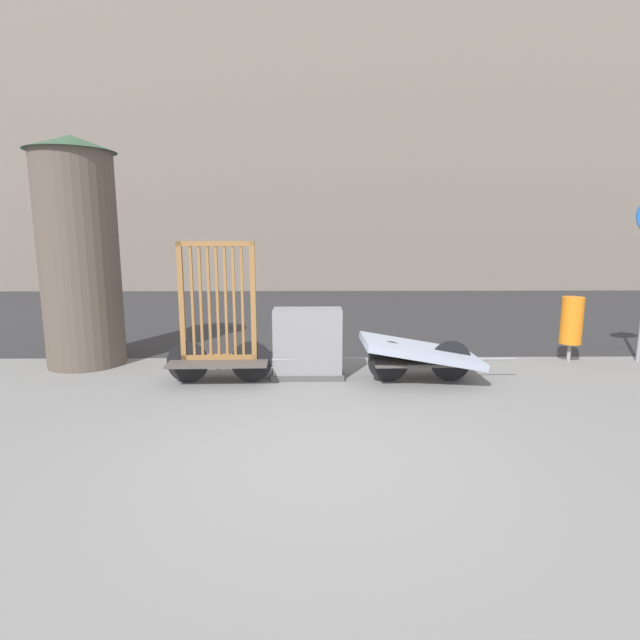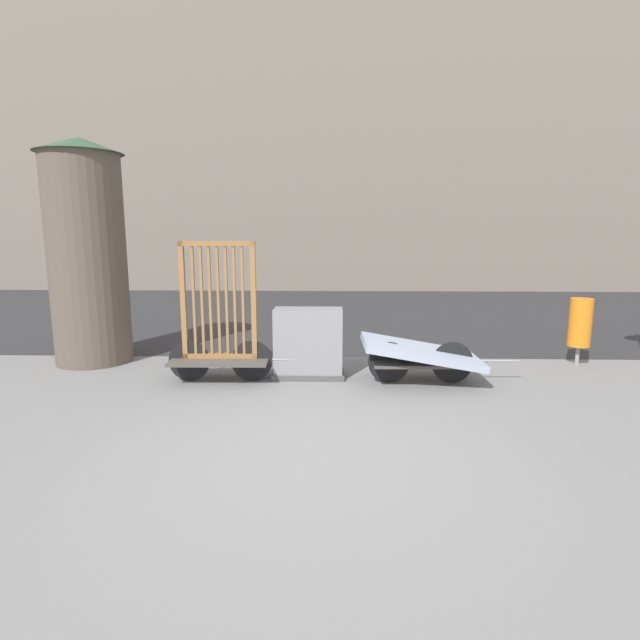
{
  "view_description": "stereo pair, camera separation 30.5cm",
  "coord_description": "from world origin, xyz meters",
  "px_view_note": "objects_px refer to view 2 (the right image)",
  "views": [
    {
      "loc": [
        -0.1,
        -4.41,
        2.11
      ],
      "look_at": [
        0.0,
        2.48,
        0.9
      ],
      "focal_mm": 28.0,
      "sensor_mm": 36.0,
      "label": 1
    },
    {
      "loc": [
        0.21,
        -4.41,
        2.11
      ],
      "look_at": [
        0.0,
        2.48,
        0.9
      ],
      "focal_mm": 28.0,
      "sensor_mm": 36.0,
      "label": 2
    }
  ],
  "objects_px": {
    "bike_cart_with_mattress": "(421,354)",
    "advertising_column": "(87,252)",
    "utility_cabinet": "(308,346)",
    "trash_bin": "(580,323)",
    "bike_cart_with_bedframe": "(220,336)"
  },
  "relations": [
    {
      "from": "bike_cart_with_mattress",
      "to": "utility_cabinet",
      "type": "distance_m",
      "value": 1.62
    },
    {
      "from": "advertising_column",
      "to": "bike_cart_with_bedframe",
      "type": "bearing_deg",
      "value": -23.89
    },
    {
      "from": "bike_cart_with_bedframe",
      "to": "utility_cabinet",
      "type": "distance_m",
      "value": 1.28
    },
    {
      "from": "advertising_column",
      "to": "trash_bin",
      "type": "bearing_deg",
      "value": -0.0
    },
    {
      "from": "bike_cart_with_mattress",
      "to": "trash_bin",
      "type": "xyz_separation_m",
      "value": [
        2.69,
        1.04,
        0.28
      ]
    },
    {
      "from": "bike_cart_with_mattress",
      "to": "utility_cabinet",
      "type": "bearing_deg",
      "value": 170.51
    },
    {
      "from": "trash_bin",
      "to": "advertising_column",
      "type": "bearing_deg",
      "value": 180.0
    },
    {
      "from": "bike_cart_with_mattress",
      "to": "utility_cabinet",
      "type": "xyz_separation_m",
      "value": [
        -1.61,
        0.23,
        0.06
      ]
    },
    {
      "from": "advertising_column",
      "to": "bike_cart_with_mattress",
      "type": "bearing_deg",
      "value": -11.3
    },
    {
      "from": "utility_cabinet",
      "to": "trash_bin",
      "type": "xyz_separation_m",
      "value": [
        4.29,
        0.81,
        0.22
      ]
    },
    {
      "from": "utility_cabinet",
      "to": "advertising_column",
      "type": "relative_size",
      "value": 0.3
    },
    {
      "from": "trash_bin",
      "to": "utility_cabinet",
      "type": "bearing_deg",
      "value": -169.31
    },
    {
      "from": "bike_cart_with_bedframe",
      "to": "advertising_column",
      "type": "relative_size",
      "value": 0.6
    },
    {
      "from": "bike_cart_with_mattress",
      "to": "advertising_column",
      "type": "relative_size",
      "value": 0.63
    },
    {
      "from": "bike_cart_with_mattress",
      "to": "trash_bin",
      "type": "distance_m",
      "value": 2.89
    }
  ]
}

